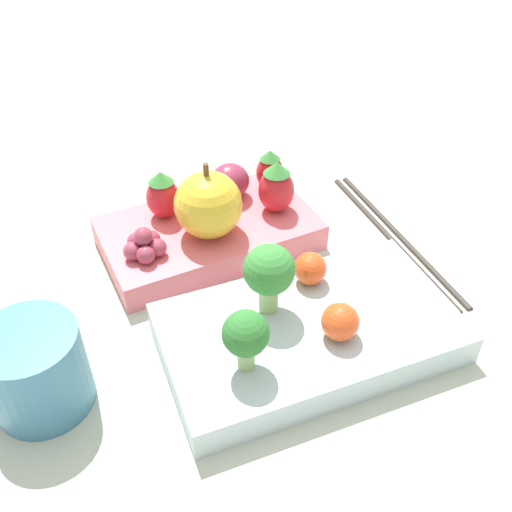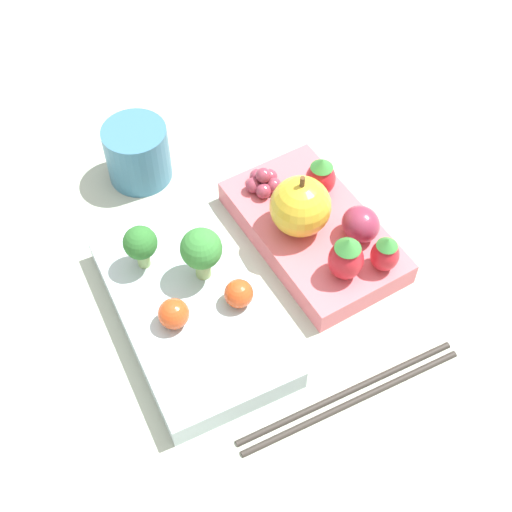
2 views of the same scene
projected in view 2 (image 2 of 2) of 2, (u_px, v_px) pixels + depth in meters
ground_plane at (255, 273)px, 0.68m from camera, size 4.00×4.00×0.00m
bento_box_savoury at (191, 310)px, 0.64m from camera, size 0.23×0.16×0.03m
bento_box_fruit at (316, 234)px, 0.70m from camera, size 0.20×0.12×0.03m
broccoli_floret_0 at (201, 250)px, 0.62m from camera, size 0.04×0.04×0.06m
broccoli_floret_1 at (140, 244)px, 0.63m from camera, size 0.03×0.03×0.05m
cherry_tomato_0 at (174, 314)px, 0.61m from camera, size 0.03×0.03×0.03m
cherry_tomato_1 at (239, 294)px, 0.62m from camera, size 0.03×0.03×0.03m
apple at (300, 206)px, 0.66m from camera, size 0.06×0.06×0.07m
strawberry_0 at (346, 258)px, 0.63m from camera, size 0.03×0.03×0.05m
strawberry_1 at (321, 177)px, 0.69m from camera, size 0.03×0.03×0.05m
strawberry_2 at (385, 254)px, 0.64m from camera, size 0.03×0.03×0.04m
plum at (361, 224)px, 0.67m from camera, size 0.04×0.03×0.03m
grape_cluster at (263, 182)px, 0.71m from camera, size 0.03×0.04×0.03m
drinking_cup at (137, 153)px, 0.74m from camera, size 0.07×0.07×0.06m
chopsticks_pair at (350, 396)px, 0.60m from camera, size 0.05×0.21×0.01m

